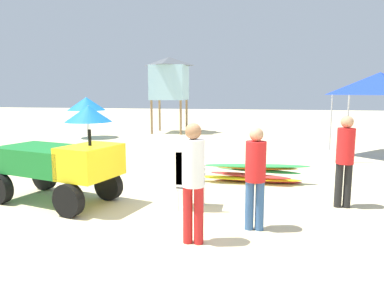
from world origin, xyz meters
TOP-DOWN VIEW (x-y plane):
  - ground at (0.00, 0.00)m, footprint 80.00×80.00m
  - utility_cart at (-2.50, 1.17)m, footprint 2.77×1.85m
  - stacked_plastic_chairs at (0.13, 1.19)m, footprint 0.48×0.48m
  - surfboard_pile at (1.28, 3.41)m, footprint 2.80×0.83m
  - lifeguard_near_left at (0.44, -0.23)m, footprint 0.32×0.32m
  - lifeguard_near_center at (1.31, 0.44)m, footprint 0.32×0.32m
  - lifeguard_near_right at (2.96, 1.86)m, footprint 0.32×0.32m
  - popup_canopy at (5.28, 7.62)m, footprint 2.47×2.47m
  - lifeguard_tower at (-3.30, 13.45)m, footprint 1.98×1.98m
  - beach_umbrella_left at (-6.65, 10.58)m, footprint 1.80×1.80m
  - beach_umbrella_mid at (-4.83, 7.12)m, footprint 1.73×1.73m

SIDE VIEW (x-z plane):
  - ground at x=0.00m, z-range 0.00..0.00m
  - surfboard_pile at x=1.28m, z-range 0.01..0.49m
  - stacked_plastic_chairs at x=0.13m, z-range 0.10..1.30m
  - utility_cart at x=-2.50m, z-range 0.03..1.53m
  - lifeguard_near_center at x=1.31m, z-range 0.12..1.76m
  - lifeguard_near_right at x=2.96m, z-range 0.14..1.89m
  - lifeguard_near_left at x=0.44m, z-range 0.14..1.89m
  - beach_umbrella_mid at x=-4.83m, z-range 0.54..2.23m
  - beach_umbrella_left at x=-6.65m, z-range 0.66..2.61m
  - popup_canopy at x=5.28m, z-range 1.04..3.87m
  - lifeguard_tower at x=-3.30m, z-range 0.90..4.92m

